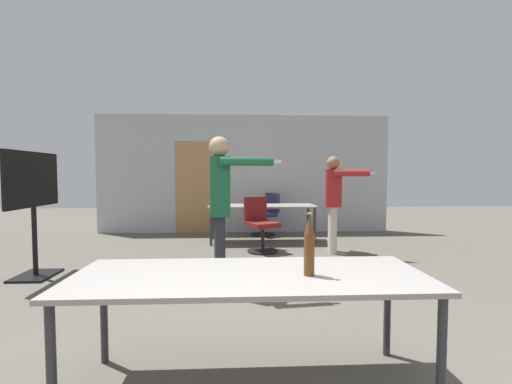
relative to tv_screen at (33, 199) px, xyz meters
name	(u,v)px	position (x,y,z in m)	size (l,w,h in m)	color
back_wall	(243,174)	(2.72, 3.30, 0.32)	(6.60, 0.12, 2.66)	#B2B5B7
conference_table_near	(250,283)	(2.71, -2.43, -0.34)	(2.16, 0.79, 0.72)	gray
conference_table_far	(262,208)	(3.08, 2.14, -0.35)	(2.06, 0.74, 0.72)	gray
tv_screen	(33,199)	(0.00, 0.00, 0.00)	(0.44, 1.11, 1.61)	black
person_far_watching	(334,195)	(4.22, 1.17, -0.03)	(0.73, 0.73, 1.63)	beige
person_center_tall	(221,196)	(2.42, -0.53, 0.07)	(0.83, 0.58, 1.76)	#28282D
office_chair_far_right	(266,216)	(3.21, 2.88, -0.58)	(0.68, 0.66, 0.91)	black
office_chair_side_rolled	(260,226)	(3.00, 1.34, -0.57)	(0.63, 0.66, 0.93)	black
beer_bottle	(309,246)	(3.06, -2.48, -0.11)	(0.06, 0.06, 0.38)	#563314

